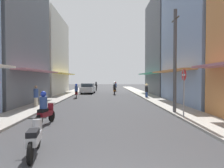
{
  "coord_description": "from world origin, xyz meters",
  "views": [
    {
      "loc": [
        0.17,
        -3.06,
        2.17
      ],
      "look_at": [
        0.7,
        18.29,
        1.58
      ],
      "focal_mm": 32.7,
      "sensor_mm": 36.0,
      "label": 1
    }
  ],
  "objects_px": {
    "motorbike_silver": "(35,137)",
    "pedestrian_far": "(36,97)",
    "motorbike_black": "(96,87)",
    "utility_pole": "(175,61)",
    "motorbike_red": "(76,92)",
    "parked_car": "(88,88)",
    "motorbike_orange": "(114,89)",
    "motorbike_green": "(115,86)",
    "motorbike_white": "(116,87)",
    "street_sign_no_entry": "(184,87)",
    "pedestrian_crossing": "(147,90)",
    "motorbike_maroon": "(45,110)"
  },
  "relations": [
    {
      "from": "motorbike_silver",
      "to": "pedestrian_far",
      "type": "bearing_deg",
      "value": 108.84
    },
    {
      "from": "motorbike_black",
      "to": "utility_pole",
      "type": "relative_size",
      "value": 0.29
    },
    {
      "from": "utility_pole",
      "to": "motorbike_silver",
      "type": "bearing_deg",
      "value": -133.6
    },
    {
      "from": "motorbike_red",
      "to": "parked_car",
      "type": "relative_size",
      "value": 0.43
    },
    {
      "from": "motorbike_silver",
      "to": "motorbike_orange",
      "type": "xyz_separation_m",
      "value": [
        3.06,
        21.55,
        0.2
      ]
    },
    {
      "from": "motorbike_green",
      "to": "motorbike_black",
      "type": "bearing_deg",
      "value": -150.97
    },
    {
      "from": "motorbike_white",
      "to": "street_sign_no_entry",
      "type": "xyz_separation_m",
      "value": [
        2.56,
        -23.41,
        1.01
      ]
    },
    {
      "from": "motorbike_red",
      "to": "pedestrian_crossing",
      "type": "height_order",
      "value": "pedestrian_crossing"
    },
    {
      "from": "motorbike_black",
      "to": "motorbike_red",
      "type": "bearing_deg",
      "value": -96.48
    },
    {
      "from": "motorbike_silver",
      "to": "motorbike_orange",
      "type": "relative_size",
      "value": 0.99
    },
    {
      "from": "motorbike_maroon",
      "to": "street_sign_no_entry",
      "type": "relative_size",
      "value": 0.68
    },
    {
      "from": "motorbike_green",
      "to": "pedestrian_far",
      "type": "relative_size",
      "value": 1.1
    },
    {
      "from": "motorbike_black",
      "to": "motorbike_red",
      "type": "xyz_separation_m",
      "value": [
        -1.5,
        -13.2,
        0.0
      ]
    },
    {
      "from": "pedestrian_far",
      "to": "parked_car",
      "type": "bearing_deg",
      "value": 79.95
    },
    {
      "from": "motorbike_green",
      "to": "motorbike_orange",
      "type": "height_order",
      "value": "same"
    },
    {
      "from": "motorbike_maroon",
      "to": "street_sign_no_entry",
      "type": "distance_m",
      "value": 7.06
    },
    {
      "from": "motorbike_red",
      "to": "motorbike_green",
      "type": "bearing_deg",
      "value": 72.18
    },
    {
      "from": "motorbike_orange",
      "to": "parked_car",
      "type": "relative_size",
      "value": 0.43
    },
    {
      "from": "motorbike_white",
      "to": "motorbike_red",
      "type": "distance_m",
      "value": 12.37
    },
    {
      "from": "motorbike_orange",
      "to": "motorbike_red",
      "type": "xyz_separation_m",
      "value": [
        -4.39,
        -4.76,
        0.0
      ]
    },
    {
      "from": "utility_pole",
      "to": "motorbike_red",
      "type": "bearing_deg",
      "value": 126.1
    },
    {
      "from": "motorbike_black",
      "to": "motorbike_white",
      "type": "height_order",
      "value": "same"
    },
    {
      "from": "motorbike_orange",
      "to": "pedestrian_crossing",
      "type": "xyz_separation_m",
      "value": [
        3.3,
        -5.37,
        0.21
      ]
    },
    {
      "from": "motorbike_green",
      "to": "street_sign_no_entry",
      "type": "height_order",
      "value": "street_sign_no_entry"
    },
    {
      "from": "parked_car",
      "to": "utility_pole",
      "type": "height_order",
      "value": "utility_pole"
    },
    {
      "from": "motorbike_green",
      "to": "motorbike_white",
      "type": "height_order",
      "value": "same"
    },
    {
      "from": "motorbike_white",
      "to": "street_sign_no_entry",
      "type": "distance_m",
      "value": 23.57
    },
    {
      "from": "motorbike_green",
      "to": "motorbike_silver",
      "type": "relative_size",
      "value": 1.01
    },
    {
      "from": "motorbike_red",
      "to": "street_sign_no_entry",
      "type": "height_order",
      "value": "street_sign_no_entry"
    },
    {
      "from": "motorbike_orange",
      "to": "utility_pole",
      "type": "bearing_deg",
      "value": -78.3
    },
    {
      "from": "pedestrian_crossing",
      "to": "motorbike_maroon",
      "type": "bearing_deg",
      "value": -120.16
    },
    {
      "from": "motorbike_orange",
      "to": "pedestrian_crossing",
      "type": "relative_size",
      "value": 1.12
    },
    {
      "from": "pedestrian_crossing",
      "to": "motorbike_black",
      "type": "bearing_deg",
      "value": 114.15
    },
    {
      "from": "pedestrian_crossing",
      "to": "street_sign_no_entry",
      "type": "xyz_separation_m",
      "value": [
        -0.28,
        -11.42,
        0.8
      ]
    },
    {
      "from": "pedestrian_far",
      "to": "street_sign_no_entry",
      "type": "height_order",
      "value": "street_sign_no_entry"
    },
    {
      "from": "parked_car",
      "to": "motorbike_black",
      "type": "bearing_deg",
      "value": 82.59
    },
    {
      "from": "motorbike_red",
      "to": "pedestrian_crossing",
      "type": "bearing_deg",
      "value": -4.56
    },
    {
      "from": "motorbike_maroon",
      "to": "motorbike_black",
      "type": "xyz_separation_m",
      "value": [
        1.0,
        26.19,
        0.0
      ]
    },
    {
      "from": "motorbike_maroon",
      "to": "parked_car",
      "type": "relative_size",
      "value": 0.43
    },
    {
      "from": "motorbike_maroon",
      "to": "pedestrian_far",
      "type": "relative_size",
      "value": 1.09
    },
    {
      "from": "motorbike_white",
      "to": "motorbike_black",
      "type": "bearing_deg",
      "value": 151.51
    },
    {
      "from": "motorbike_green",
      "to": "motorbike_orange",
      "type": "xyz_separation_m",
      "value": [
        -0.44,
        -10.29,
        0.0
      ]
    },
    {
      "from": "motorbike_black",
      "to": "street_sign_no_entry",
      "type": "relative_size",
      "value": 0.68
    },
    {
      "from": "motorbike_silver",
      "to": "motorbike_white",
      "type": "height_order",
      "value": "motorbike_white"
    },
    {
      "from": "motorbike_red",
      "to": "pedestrian_far",
      "type": "bearing_deg",
      "value": -104.04
    },
    {
      "from": "motorbike_maroon",
      "to": "pedestrian_crossing",
      "type": "bearing_deg",
      "value": 59.84
    },
    {
      "from": "motorbike_silver",
      "to": "pedestrian_crossing",
      "type": "height_order",
      "value": "pedestrian_crossing"
    },
    {
      "from": "motorbike_maroon",
      "to": "motorbike_white",
      "type": "relative_size",
      "value": 0.99
    },
    {
      "from": "parked_car",
      "to": "motorbike_white",
      "type": "bearing_deg",
      "value": 47.31
    },
    {
      "from": "parked_car",
      "to": "utility_pole",
      "type": "distance_m",
      "value": 18.63
    }
  ]
}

